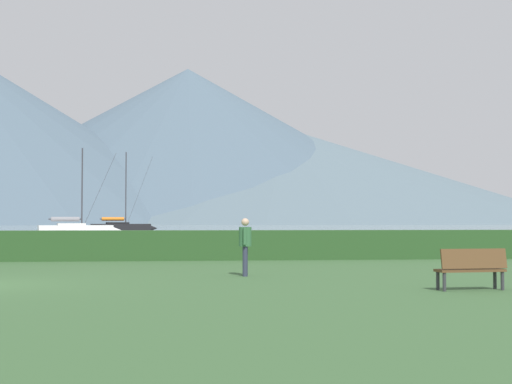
# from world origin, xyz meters

# --- Properties ---
(harbor_water) EXTENTS (320.00, 246.00, 0.00)m
(harbor_water) POSITION_xyz_m (0.00, 137.00, 0.00)
(harbor_water) COLOR #8C9EA3
(harbor_water) RESTS_ON ground_plane
(hedge_line) EXTENTS (80.00, 1.20, 1.18)m
(hedge_line) POSITION_xyz_m (0.00, 11.00, 0.59)
(hedge_line) COLOR #284C23
(hedge_line) RESTS_ON ground_plane
(sailboat_slip_3) EXTENTS (8.35, 4.09, 10.03)m
(sailboat_slip_3) POSITION_xyz_m (-1.54, 73.43, 0.68)
(sailboat_slip_3) COLOR black
(sailboat_slip_3) RESTS_ON harbor_water
(sailboat_slip_4) EXTENTS (8.15, 3.95, 8.56)m
(sailboat_slip_4) POSITION_xyz_m (-4.37, 53.56, 0.65)
(sailboat_slip_4) COLOR white
(sailboat_slip_4) RESTS_ON harbor_water
(park_bench_near_path) EXTENTS (1.63, 0.62, 0.95)m
(park_bench_near_path) POSITION_xyz_m (11.85, -2.41, 0.53)
(park_bench_near_path) COLOR brown
(park_bench_near_path) RESTS_ON ground_plane
(person_standing_walker) EXTENTS (0.36, 0.56, 1.65)m
(person_standing_walker) POSITION_xyz_m (7.12, 2.34, 0.97)
(person_standing_walker) COLOR #2D3347
(person_standing_walker) RESTS_ON ground_plane
(distant_hill_central_peak) EXTENTS (279.20, 279.20, 81.36)m
(distant_hill_central_peak) POSITION_xyz_m (10.95, 367.44, 40.68)
(distant_hill_central_peak) COLOR #4C6070
(distant_hill_central_peak) RESTS_ON ground_plane
(distant_hill_far_shoulder) EXTENTS (286.62, 286.62, 48.37)m
(distant_hill_far_shoulder) POSITION_xyz_m (61.26, 352.01, 24.19)
(distant_hill_far_shoulder) COLOR slate
(distant_hill_far_shoulder) RESTS_ON ground_plane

